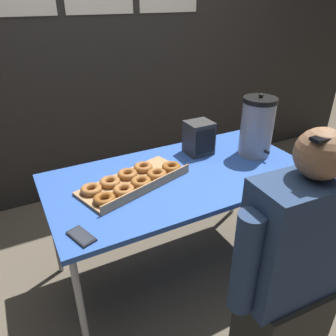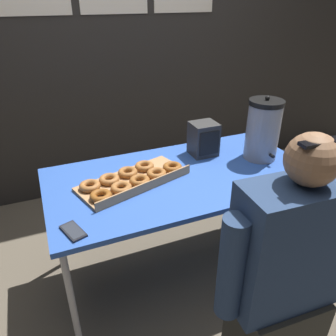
{
  "view_description": "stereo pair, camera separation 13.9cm",
  "coord_description": "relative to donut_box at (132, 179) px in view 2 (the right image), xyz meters",
  "views": [
    {
      "loc": [
        -0.82,
        -1.41,
        1.63
      ],
      "look_at": [
        -0.08,
        0.0,
        0.78
      ],
      "focal_mm": 35.0,
      "sensor_mm": 36.0,
      "label": 1
    },
    {
      "loc": [
        -0.7,
        -1.47,
        1.63
      ],
      "look_at": [
        -0.08,
        0.0,
        0.78
      ],
      "focal_mm": 35.0,
      "sensor_mm": 36.0,
      "label": 2
    }
  ],
  "objects": [
    {
      "name": "coffee_urn",
      "position": [
        0.83,
        -0.01,
        0.16
      ],
      "size": [
        0.2,
        0.23,
        0.39
      ],
      "color": "#939399",
      "rests_on": "folding_table"
    },
    {
      "name": "space_heater",
      "position": [
        0.53,
        0.17,
        0.08
      ],
      "size": [
        0.16,
        0.15,
        0.21
      ],
      "color": "#333333",
      "rests_on": "folding_table"
    },
    {
      "name": "cell_phone",
      "position": [
        -0.36,
        -0.3,
        -0.02
      ],
      "size": [
        0.11,
        0.15,
        0.01
      ],
      "rotation": [
        0.0,
        0.0,
        0.33
      ],
      "color": "black",
      "rests_on": "folding_table"
    },
    {
      "name": "folding_table",
      "position": [
        0.29,
        -0.02,
        -0.07
      ],
      "size": [
        1.5,
        0.77,
        0.72
      ],
      "color": "#2D56B2",
      "rests_on": "ground"
    },
    {
      "name": "donut_box",
      "position": [
        0.0,
        0.0,
        0.0
      ],
      "size": [
        0.65,
        0.42,
        0.05
      ],
      "rotation": [
        0.0,
        0.0,
        0.3
      ],
      "color": "tan",
      "rests_on": "folding_table"
    },
    {
      "name": "ground_plane",
      "position": [
        0.29,
        -0.02,
        -0.74
      ],
      "size": [
        12.0,
        12.0,
        0.0
      ],
      "primitive_type": "plane",
      "color": "brown"
    },
    {
      "name": "person_seated",
      "position": [
        0.44,
        -0.75,
        -0.17
      ],
      "size": [
        0.65,
        0.28,
        1.22
      ],
      "rotation": [
        0.0,
        0.0,
        3.09
      ],
      "color": "#33332D",
      "rests_on": "ground"
    },
    {
      "name": "back_wall",
      "position": [
        0.29,
        1.28,
        0.64
      ],
      "size": [
        6.0,
        0.11,
        2.75
      ],
      "color": "#282623",
      "rests_on": "ground"
    }
  ]
}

